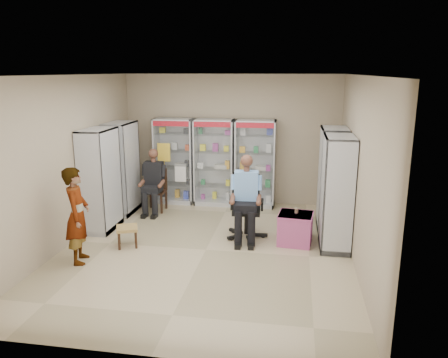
% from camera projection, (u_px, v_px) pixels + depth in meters
% --- Properties ---
extents(floor, '(6.00, 6.00, 0.00)m').
position_uv_depth(floor, '(206.00, 250.00, 7.69)').
color(floor, tan).
rests_on(floor, ground).
extents(room_shell, '(5.02, 6.02, 3.01)m').
position_uv_depth(room_shell, '(205.00, 139.00, 7.22)').
color(room_shell, tan).
rests_on(room_shell, ground).
extents(cabinet_back_left, '(0.90, 0.50, 2.00)m').
position_uv_depth(cabinet_back_left, '(175.00, 161.00, 10.27)').
color(cabinet_back_left, '#9D9FA4').
rests_on(cabinet_back_left, floor).
extents(cabinet_back_mid, '(0.90, 0.50, 2.00)m').
position_uv_depth(cabinet_back_mid, '(214.00, 162.00, 10.12)').
color(cabinet_back_mid, silver).
rests_on(cabinet_back_mid, floor).
extents(cabinet_back_right, '(0.90, 0.50, 2.00)m').
position_uv_depth(cabinet_back_right, '(255.00, 164.00, 9.97)').
color(cabinet_back_right, '#B1B5B9').
rests_on(cabinet_back_right, floor).
extents(cabinet_right_far, '(0.90, 0.50, 2.00)m').
position_uv_depth(cabinet_right_far, '(332.00, 178.00, 8.63)').
color(cabinet_right_far, silver).
rests_on(cabinet_right_far, floor).
extents(cabinet_right_near, '(0.90, 0.50, 2.00)m').
position_uv_depth(cabinet_right_near, '(337.00, 193.00, 7.58)').
color(cabinet_right_near, silver).
rests_on(cabinet_right_near, floor).
extents(cabinet_left_far, '(0.90, 0.50, 2.00)m').
position_uv_depth(cabinet_left_far, '(122.00, 168.00, 9.52)').
color(cabinet_left_far, silver).
rests_on(cabinet_left_far, floor).
extents(cabinet_left_near, '(0.90, 0.50, 2.00)m').
position_uv_depth(cabinet_left_near, '(100.00, 180.00, 8.47)').
color(cabinet_left_near, '#B4B8BC').
rests_on(cabinet_left_near, floor).
extents(wooden_chair, '(0.42, 0.42, 0.94)m').
position_uv_depth(wooden_chair, '(156.00, 190.00, 9.74)').
color(wooden_chair, black).
rests_on(wooden_chair, floor).
extents(seated_customer, '(0.44, 0.60, 1.34)m').
position_uv_depth(seated_customer, '(155.00, 182.00, 9.64)').
color(seated_customer, black).
rests_on(seated_customer, floor).
extents(office_chair, '(0.68, 0.68, 1.18)m').
position_uv_depth(office_chair, '(246.00, 207.00, 8.15)').
color(office_chair, black).
rests_on(office_chair, floor).
extents(seated_shopkeeper, '(0.53, 0.71, 1.50)m').
position_uv_depth(seated_shopkeeper, '(246.00, 200.00, 8.06)').
color(seated_shopkeeper, '#6FADDD').
rests_on(seated_shopkeeper, floor).
extents(pink_trunk, '(0.64, 0.62, 0.56)m').
position_uv_depth(pink_trunk, '(295.00, 229.00, 7.92)').
color(pink_trunk, '#BE4C82').
rests_on(pink_trunk, floor).
extents(tea_glass, '(0.07, 0.07, 0.09)m').
position_uv_depth(tea_glass, '(296.00, 211.00, 7.90)').
color(tea_glass, '#591907').
rests_on(tea_glass, pink_trunk).
extents(woven_stool_a, '(0.43, 0.43, 0.37)m').
position_uv_depth(woven_stool_a, '(301.00, 228.00, 8.21)').
color(woven_stool_a, '#AD9349').
rests_on(woven_stool_a, floor).
extents(woven_stool_b, '(0.48, 0.48, 0.37)m').
position_uv_depth(woven_stool_b, '(127.00, 236.00, 7.82)').
color(woven_stool_b, '#AB8D48').
rests_on(woven_stool_b, floor).
extents(standing_man, '(0.53, 0.66, 1.59)m').
position_uv_depth(standing_man, '(77.00, 215.00, 7.05)').
color(standing_man, '#98979A').
rests_on(standing_man, floor).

